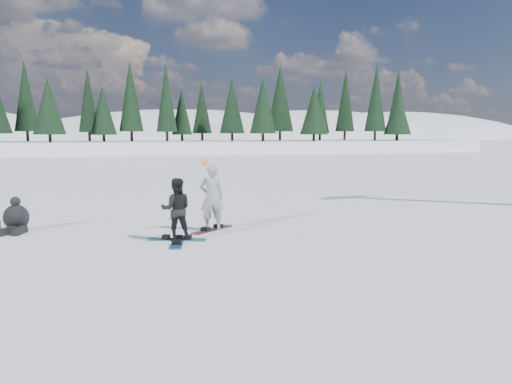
% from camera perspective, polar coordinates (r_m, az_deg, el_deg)
% --- Properties ---
extents(ground, '(420.00, 420.00, 0.00)m').
position_cam_1_polar(ground, '(12.71, -1.81, -5.52)').
color(ground, white).
rests_on(ground, ground).
extents(alpine_backdrop, '(412.50, 227.00, 53.20)m').
position_cam_1_polar(alpine_backdrop, '(202.18, -16.79, 1.86)').
color(alpine_backdrop, white).
rests_on(alpine_backdrop, ground).
extents(snowboarder_woman, '(0.68, 0.45, 2.00)m').
position_cam_1_polar(snowboarder_woman, '(13.87, -5.09, -0.58)').
color(snowboarder_woman, '#A6A7AC').
rests_on(snowboarder_woman, ground).
extents(snowboarder_man, '(0.83, 0.67, 1.59)m').
position_cam_1_polar(snowboarder_man, '(12.72, -9.10, -1.96)').
color(snowboarder_man, black).
rests_on(snowboarder_man, ground).
extents(seated_rider, '(0.85, 1.23, 0.96)m').
position_cam_1_polar(seated_rider, '(15.29, -25.76, -2.70)').
color(seated_rider, black).
rests_on(seated_rider, ground).
extents(snowboard_woman, '(1.32, 1.19, 0.03)m').
position_cam_1_polar(snowboard_woman, '(14.02, -5.04, -4.31)').
color(snowboard_woman, maroon).
rests_on(snowboard_woman, ground).
extents(snowboard_man, '(1.51, 0.72, 0.03)m').
position_cam_1_polar(snowboard_man, '(12.86, -9.03, -5.39)').
color(snowboard_man, teal).
rests_on(snowboard_man, ground).
extents(snowboard_loose_a, '(0.54, 1.53, 0.03)m').
position_cam_1_polar(snowboard_loose_a, '(12.56, -8.95, -5.69)').
color(snowboard_loose_a, '#16597C').
rests_on(snowboard_loose_a, ground).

